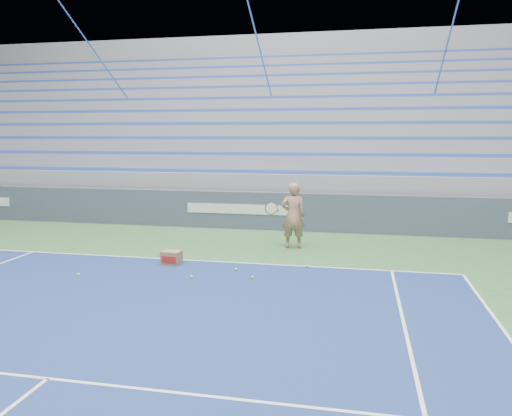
% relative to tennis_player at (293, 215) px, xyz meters
% --- Properties ---
extents(sponsor_barrier, '(30.00, 0.32, 1.10)m').
position_rel_tennis_player_xyz_m(sponsor_barrier, '(-1.85, 2.27, -0.26)').
color(sponsor_barrier, '#3D475E').
rests_on(sponsor_barrier, ground).
extents(bleachers, '(31.00, 9.15, 7.30)m').
position_rel_tennis_player_xyz_m(bleachers, '(-1.85, 7.98, 1.55)').
color(bleachers, gray).
rests_on(bleachers, ground).
extents(tennis_player, '(0.93, 0.86, 1.62)m').
position_rel_tennis_player_xyz_m(tennis_player, '(0.00, 0.00, 0.00)').
color(tennis_player, tan).
rests_on(tennis_player, ground).
extents(ball_box, '(0.43, 0.34, 0.30)m').
position_rel_tennis_player_xyz_m(ball_box, '(-2.33, -2.13, -0.66)').
color(ball_box, olive).
rests_on(ball_box, ground).
extents(tennis_ball_0, '(0.07, 0.07, 0.07)m').
position_rel_tennis_player_xyz_m(tennis_ball_0, '(-2.92, -1.29, -0.78)').
color(tennis_ball_0, '#B9E62F').
rests_on(tennis_ball_0, ground).
extents(tennis_ball_1, '(0.07, 0.07, 0.07)m').
position_rel_tennis_player_xyz_m(tennis_ball_1, '(-0.40, -2.84, -0.78)').
color(tennis_ball_1, '#B9E62F').
rests_on(tennis_ball_1, ground).
extents(tennis_ball_2, '(0.07, 0.07, 0.07)m').
position_rel_tennis_player_xyz_m(tennis_ball_2, '(-3.80, -3.36, -0.78)').
color(tennis_ball_2, '#B9E62F').
rests_on(tennis_ball_2, ground).
extents(tennis_ball_3, '(0.07, 0.07, 0.07)m').
position_rel_tennis_player_xyz_m(tennis_ball_3, '(0.53, -1.82, -0.78)').
color(tennis_ball_3, '#B9E62F').
rests_on(tennis_ball_3, ground).
extents(tennis_ball_4, '(0.07, 0.07, 0.07)m').
position_rel_tennis_player_xyz_m(tennis_ball_4, '(-1.57, -3.05, -0.78)').
color(tennis_ball_4, '#B9E62F').
rests_on(tennis_ball_4, ground).
extents(tennis_ball_5, '(0.07, 0.07, 0.07)m').
position_rel_tennis_player_xyz_m(tennis_ball_5, '(-0.85, -2.34, -0.78)').
color(tennis_ball_5, '#B9E62F').
rests_on(tennis_ball_5, ground).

